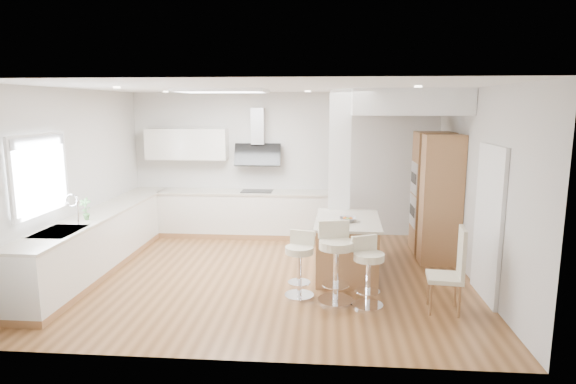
# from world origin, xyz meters

# --- Properties ---
(ground) EXTENTS (6.00, 6.00, 0.00)m
(ground) POSITION_xyz_m (0.00, 0.00, 0.00)
(ground) COLOR brown
(ground) RESTS_ON ground
(ceiling) EXTENTS (6.00, 5.00, 0.02)m
(ceiling) POSITION_xyz_m (0.00, 0.00, 0.00)
(ceiling) COLOR white
(ceiling) RESTS_ON ground
(wall_back) EXTENTS (6.00, 0.04, 2.80)m
(wall_back) POSITION_xyz_m (0.00, 2.50, 1.40)
(wall_back) COLOR beige
(wall_back) RESTS_ON ground
(wall_left) EXTENTS (0.04, 5.00, 2.80)m
(wall_left) POSITION_xyz_m (-3.00, 0.00, 1.40)
(wall_left) COLOR beige
(wall_left) RESTS_ON ground
(wall_right) EXTENTS (0.04, 5.00, 2.80)m
(wall_right) POSITION_xyz_m (3.00, 0.00, 1.40)
(wall_right) COLOR beige
(wall_right) RESTS_ON ground
(skylight) EXTENTS (4.10, 2.10, 0.06)m
(skylight) POSITION_xyz_m (-0.79, 0.60, 2.77)
(skylight) COLOR white
(skylight) RESTS_ON ground
(window_left) EXTENTS (0.06, 1.28, 1.07)m
(window_left) POSITION_xyz_m (-2.96, -0.90, 1.69)
(window_left) COLOR white
(window_left) RESTS_ON ground
(doorway_right) EXTENTS (0.05, 1.00, 2.10)m
(doorway_right) POSITION_xyz_m (2.97, -0.60, 1.00)
(doorway_right) COLOR #4F453E
(doorway_right) RESTS_ON ground
(counter_left) EXTENTS (0.63, 4.50, 1.35)m
(counter_left) POSITION_xyz_m (-2.70, 0.23, 0.46)
(counter_left) COLOR #A37246
(counter_left) RESTS_ON ground
(counter_back) EXTENTS (3.62, 0.63, 2.50)m
(counter_back) POSITION_xyz_m (-0.91, 2.22, 0.70)
(counter_back) COLOR #A37246
(counter_back) RESTS_ON ground
(pillar) EXTENTS (0.35, 0.35, 2.80)m
(pillar) POSITION_xyz_m (1.05, 0.95, 1.40)
(pillar) COLOR white
(pillar) RESTS_ON ground
(soffit) EXTENTS (1.78, 2.20, 0.40)m
(soffit) POSITION_xyz_m (2.10, 1.40, 2.60)
(soffit) COLOR white
(soffit) RESTS_ON ground
(oven_column) EXTENTS (0.63, 1.21, 2.10)m
(oven_column) POSITION_xyz_m (2.68, 1.23, 1.05)
(oven_column) COLOR #A37246
(oven_column) RESTS_ON ground
(peninsula) EXTENTS (1.00, 1.47, 0.94)m
(peninsula) POSITION_xyz_m (1.17, 0.13, 0.44)
(peninsula) COLOR #A37246
(peninsula) RESTS_ON ground
(bar_stool_a) EXTENTS (0.48, 0.48, 0.89)m
(bar_stool_a) POSITION_xyz_m (0.50, -0.76, 0.50)
(bar_stool_a) COLOR white
(bar_stool_a) RESTS_ON ground
(bar_stool_b) EXTENTS (0.56, 0.56, 1.06)m
(bar_stool_b) POSITION_xyz_m (0.98, -0.90, 0.59)
(bar_stool_b) COLOR white
(bar_stool_b) RESTS_ON ground
(bar_stool_c) EXTENTS (0.52, 0.52, 0.90)m
(bar_stool_c) POSITION_xyz_m (1.38, -1.01, 0.51)
(bar_stool_c) COLOR white
(bar_stool_c) RESTS_ON ground
(dining_chair) EXTENTS (0.47, 0.47, 1.08)m
(dining_chair) POSITION_xyz_m (2.42, -1.11, 0.58)
(dining_chair) COLOR beige
(dining_chair) RESTS_ON ground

